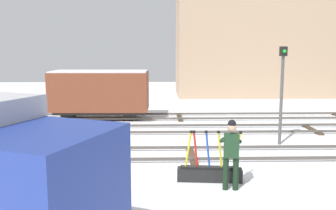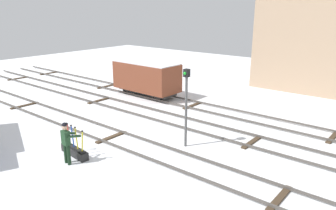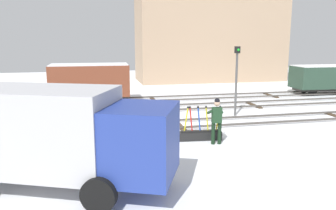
{
  "view_description": "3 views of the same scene",
  "coord_description": "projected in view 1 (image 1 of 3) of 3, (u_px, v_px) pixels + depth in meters",
  "views": [
    {
      "loc": [
        -1.14,
        -12.43,
        3.64
      ],
      "look_at": [
        -0.76,
        2.25,
        1.46
      ],
      "focal_mm": 39.92,
      "sensor_mm": 36.0,
      "label": 1
    },
    {
      "loc": [
        12.08,
        -10.16,
        6.46
      ],
      "look_at": [
        1.33,
        2.96,
        1.32
      ],
      "focal_mm": 34.84,
      "sensor_mm": 36.0,
      "label": 2
    },
    {
      "loc": [
        -3.98,
        -15.63,
        4.17
      ],
      "look_at": [
        -0.51,
        0.22,
        1.02
      ],
      "focal_mm": 36.72,
      "sensor_mm": 36.0,
      "label": 3
    }
  ],
  "objects": [
    {
      "name": "track_siding_far",
      "position": [
        180.0,
        116.0,
        19.97
      ],
      "size": [
        44.0,
        1.94,
        0.18
      ],
      "color": "#4C4742",
      "rests_on": "ground_plane"
    },
    {
      "name": "rail_worker",
      "position": [
        231.0,
        150.0,
        9.69
      ],
      "size": [
        0.58,
        0.73,
        1.87
      ],
      "rotation": [
        0.0,
        0.0,
        -0.09
      ],
      "color": "black",
      "rests_on": "ground_plane"
    },
    {
      "name": "freight_car_near_switch",
      "position": [
        100.0,
        92.0,
        19.66
      ],
      "size": [
        5.07,
        2.35,
        2.56
      ],
      "rotation": [
        0.0,
        0.0,
        -0.02
      ],
      "color": "#2D2B28",
      "rests_on": "ground_plane"
    },
    {
      "name": "ground_plane",
      "position": [
        192.0,
        156.0,
        12.85
      ],
      "size": [
        60.0,
        60.0,
        0.0
      ],
      "primitive_type": "plane",
      "color": "white"
    },
    {
      "name": "track_main_line",
      "position": [
        192.0,
        153.0,
        12.84
      ],
      "size": [
        44.0,
        1.94,
        0.18
      ],
      "color": "#4C4742",
      "rests_on": "ground_plane"
    },
    {
      "name": "track_siding_near",
      "position": [
        184.0,
        129.0,
        16.8
      ],
      "size": [
        44.0,
        1.94,
        0.18
      ],
      "color": "#4C4742",
      "rests_on": "ground_plane"
    },
    {
      "name": "switch_lever_frame",
      "position": [
        210.0,
        172.0,
        10.43
      ],
      "size": [
        1.83,
        0.53,
        1.45
      ],
      "rotation": [
        0.0,
        0.0,
        -0.09
      ],
      "color": "black",
      "rests_on": "ground_plane"
    },
    {
      "name": "signal_post",
      "position": [
        282.0,
        85.0,
        14.16
      ],
      "size": [
        0.24,
        0.32,
        3.77
      ],
      "color": "#4C4C4C",
      "rests_on": "ground_plane"
    },
    {
      "name": "apartment_building",
      "position": [
        267.0,
        27.0,
        29.81
      ],
      "size": [
        14.72,
        5.72,
        10.82
      ],
      "color": "tan",
      "rests_on": "ground_plane"
    }
  ]
}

